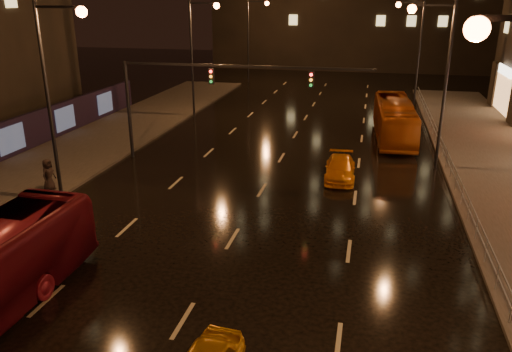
{
  "coord_description": "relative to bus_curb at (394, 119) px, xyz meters",
  "views": [
    {
      "loc": [
        5.38,
        -8.78,
        9.86
      ],
      "look_at": [
        0.75,
        11.31,
        2.5
      ],
      "focal_mm": 35.0,
      "sensor_mm": 36.0,
      "label": 1
    }
  ],
  "objects": [
    {
      "name": "railing_right",
      "position": [
        2.98,
        -10.58,
        -0.56
      ],
      "size": [
        0.05,
        56.0,
        1.0
      ],
      "color": "#99999E",
      "rests_on": "sidewalk_right"
    },
    {
      "name": "ground",
      "position": [
        -7.22,
        -8.58,
        -1.45
      ],
      "size": [
        140.0,
        140.0,
        0.0
      ],
      "primitive_type": "plane",
      "color": "black",
      "rests_on": "ground"
    },
    {
      "name": "taxi_far",
      "position": [
        -3.22,
        -9.74,
        -0.86
      ],
      "size": [
        1.85,
        4.18,
        1.19
      ],
      "primitive_type": "imported",
      "rotation": [
        0.0,
        0.0,
        0.04
      ],
      "color": "orange",
      "rests_on": "ground"
    },
    {
      "name": "pedestrian_c",
      "position": [
        -18.22,
        -15.5,
        -0.44
      ],
      "size": [
        0.6,
        0.88,
        1.72
      ],
      "primitive_type": "imported",
      "rotation": [
        0.0,
        0.0,
        1.5
      ],
      "color": "black",
      "rests_on": "sidewalk_left"
    },
    {
      "name": "sidewalk_left",
      "position": [
        -20.72,
        -13.58,
        -1.38
      ],
      "size": [
        7.0,
        70.0,
        0.15
      ],
      "primitive_type": "cube",
      "color": "#38332D",
      "rests_on": "ground"
    },
    {
      "name": "traffic_signal",
      "position": [
        -12.28,
        -8.58,
        3.28
      ],
      "size": [
        15.31,
        0.32,
        6.2
      ],
      "color": "black",
      "rests_on": "ground"
    },
    {
      "name": "bus_curb",
      "position": [
        0.0,
        0.0,
        0.0
      ],
      "size": [
        2.95,
        10.54,
        2.91
      ],
      "primitive_type": "imported",
      "rotation": [
        0.0,
        0.0,
        0.05
      ],
      "color": "#9F450F",
      "rests_on": "ground"
    }
  ]
}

